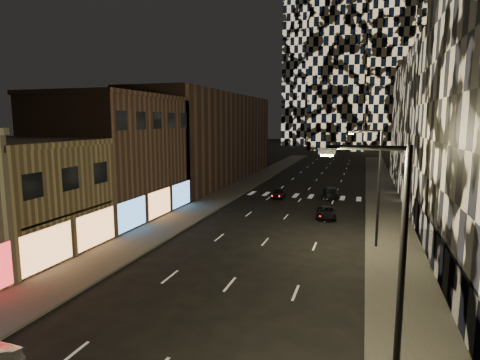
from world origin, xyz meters
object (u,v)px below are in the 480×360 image
Objects in this scene: streetlight_far at (376,180)px; car_dark_oncoming at (331,192)px; streetlight_near at (392,277)px; car_dark_midlane at (279,193)px; car_dark_rightlane at (326,213)px.

car_dark_oncoming is (-4.85, 20.01, -4.67)m from streetlight_far.
streetlight_far is at bearing 96.26° from car_dark_oncoming.
car_dark_oncoming is at bearing 96.92° from streetlight_near.
car_dark_oncoming is at bearing 103.64° from streetlight_far.
car_dark_rightlane is (6.80, -9.11, -0.06)m from car_dark_midlane.
streetlight_near is at bearing -90.00° from streetlight_far.
streetlight_far is at bearing -61.69° from car_dark_midlane.
car_dark_rightlane is at bearing 116.68° from streetlight_far.
streetlight_far is 1.92× the size of car_dark_oncoming.
streetlight_near is 40.57m from car_dark_oncoming.
streetlight_near is 1.00× the size of streetlight_far.
car_dark_midlane is at bearing 122.11° from streetlight_far.
streetlight_far is at bearing -69.77° from car_dark_rightlane.
streetlight_far reaches higher than car_dark_oncoming.
car_dark_midlane is 6.68m from car_dark_oncoming.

